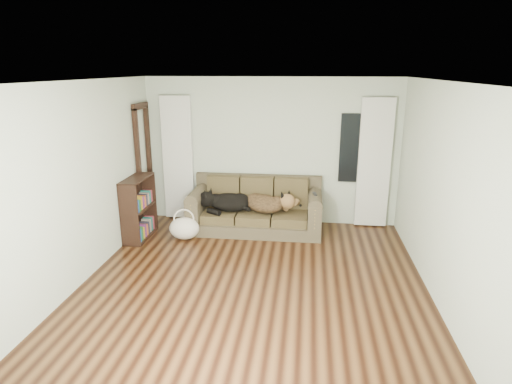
# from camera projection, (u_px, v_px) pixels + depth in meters

# --- Properties ---
(floor) EXTENTS (5.00, 5.00, 0.00)m
(floor) POSITION_uv_depth(u_px,v_px,m) (253.00, 285.00, 5.62)
(floor) COLOR black
(floor) RESTS_ON ground
(ceiling) EXTENTS (5.00, 5.00, 0.00)m
(ceiling) POSITION_uv_depth(u_px,v_px,m) (253.00, 81.00, 4.89)
(ceiling) COLOR white
(ceiling) RESTS_ON ground
(wall_back) EXTENTS (4.50, 0.04, 2.60)m
(wall_back) POSITION_uv_depth(u_px,v_px,m) (271.00, 152.00, 7.64)
(wall_back) COLOR #B0C1A7
(wall_back) RESTS_ON ground
(wall_left) EXTENTS (0.04, 5.00, 2.60)m
(wall_left) POSITION_uv_depth(u_px,v_px,m) (80.00, 184.00, 5.52)
(wall_left) COLOR #B0C1A7
(wall_left) RESTS_ON ground
(wall_right) EXTENTS (0.04, 5.00, 2.60)m
(wall_right) POSITION_uv_depth(u_px,v_px,m) (444.00, 197.00, 4.99)
(wall_right) COLOR #B0C1A7
(wall_right) RESTS_ON ground
(curtain_left) EXTENTS (0.55, 0.08, 2.25)m
(curtain_left) POSITION_uv_depth(u_px,v_px,m) (178.00, 158.00, 7.80)
(curtain_left) COLOR white
(curtain_left) RESTS_ON ground
(curtain_right) EXTENTS (0.55, 0.08, 2.25)m
(curtain_right) POSITION_uv_depth(u_px,v_px,m) (374.00, 164.00, 7.39)
(curtain_right) COLOR white
(curtain_right) RESTS_ON ground
(window_pane) EXTENTS (0.50, 0.03, 1.20)m
(window_pane) POSITION_uv_depth(u_px,v_px,m) (354.00, 148.00, 7.41)
(window_pane) COLOR black
(window_pane) RESTS_ON wall_back
(door_casing) EXTENTS (0.07, 0.60, 2.10)m
(door_casing) POSITION_uv_depth(u_px,v_px,m) (145.00, 168.00, 7.54)
(door_casing) COLOR black
(door_casing) RESTS_ON ground
(sofa) EXTENTS (2.27, 0.98, 0.93)m
(sofa) POSITION_uv_depth(u_px,v_px,m) (255.00, 205.00, 7.40)
(sofa) COLOR #312A20
(sofa) RESTS_ON floor
(dog_black_lab) EXTENTS (0.78, 0.58, 0.31)m
(dog_black_lab) POSITION_uv_depth(u_px,v_px,m) (227.00, 203.00, 7.42)
(dog_black_lab) COLOR black
(dog_black_lab) RESTS_ON sofa
(dog_shepherd) EXTENTS (0.90, 0.82, 0.32)m
(dog_shepherd) POSITION_uv_depth(u_px,v_px,m) (267.00, 204.00, 7.35)
(dog_shepherd) COLOR black
(dog_shepherd) RESTS_ON sofa
(tv_remote) EXTENTS (0.08, 0.18, 0.02)m
(tv_remote) POSITION_uv_depth(u_px,v_px,m) (315.00, 194.00, 7.10)
(tv_remote) COLOR black
(tv_remote) RESTS_ON sofa
(tote_bag) EXTENTS (0.57, 0.49, 0.37)m
(tote_bag) POSITION_uv_depth(u_px,v_px,m) (184.00, 230.00, 7.09)
(tote_bag) COLOR beige
(tote_bag) RESTS_ON floor
(bookshelf) EXTENTS (0.31, 0.83, 1.03)m
(bookshelf) POSITION_uv_depth(u_px,v_px,m) (139.00, 209.00, 7.07)
(bookshelf) COLOR black
(bookshelf) RESTS_ON floor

